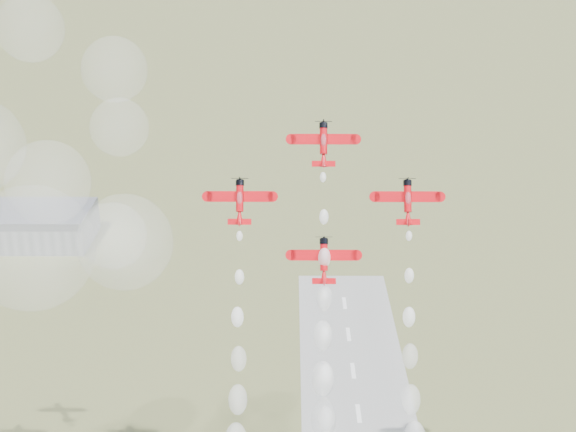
# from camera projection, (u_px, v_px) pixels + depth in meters

# --- Properties ---
(hangar) EXTENTS (50.00, 28.00, 13.00)m
(hangar) POSITION_uv_depth(u_px,v_px,m) (27.00, 226.00, 309.43)
(hangar) COLOR gray
(hangar) RESTS_ON ground
(plane_lead) EXTENTS (11.02, 5.86, 7.17)m
(plane_lead) POSITION_uv_depth(u_px,v_px,m) (323.00, 143.00, 135.68)
(plane_lead) COLOR red
(plane_lead) RESTS_ON ground
(plane_left) EXTENTS (11.02, 5.86, 7.17)m
(plane_left) POSITION_uv_depth(u_px,v_px,m) (240.00, 201.00, 134.51)
(plane_left) COLOR red
(plane_left) RESTS_ON ground
(plane_right) EXTENTS (11.02, 5.86, 7.17)m
(plane_right) POSITION_uv_depth(u_px,v_px,m) (408.00, 201.00, 134.41)
(plane_right) COLOR red
(plane_right) RESTS_ON ground
(plane_slot) EXTENTS (11.02, 5.86, 7.17)m
(plane_slot) POSITION_uv_depth(u_px,v_px,m) (324.00, 260.00, 133.24)
(plane_slot) COLOR red
(plane_slot) RESTS_ON ground
(drifted_smoke_cloud) EXTENTS (53.91, 36.74, 54.41)m
(drifted_smoke_cloud) POSITION_uv_depth(u_px,v_px,m) (12.00, 213.00, 138.76)
(drifted_smoke_cloud) COLOR white
(drifted_smoke_cloud) RESTS_ON ground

